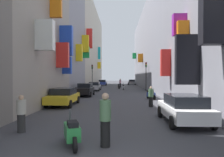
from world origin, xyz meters
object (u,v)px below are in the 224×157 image
Objects in this scene: scooter_blue at (151,95)px; pedestrian_crossing at (120,83)px; traffic_light_far_corner at (92,72)px; parked_car_silver at (94,86)px; parked_car_grey at (132,82)px; pedestrian_mid_street at (105,120)px; parked_car_yellow at (63,96)px; parked_car_white at (184,108)px; scooter_silver at (123,87)px; parked_car_black at (85,89)px; pedestrian_near_left at (21,114)px; parked_car_blue at (102,82)px; pedestrian_near_right at (151,97)px; traffic_light_near_corner at (146,71)px; scooter_green at (72,132)px; scooter_black at (119,86)px.

pedestrian_crossing is at bearing 97.98° from scooter_blue.
parked_car_silver is at bearing -79.04° from traffic_light_far_corner.
parked_car_grey is 2.32× the size of scooter_blue.
pedestrian_mid_street is at bearing -94.43° from parked_car_grey.
parked_car_yellow is at bearing -101.24° from parked_car_grey.
parked_car_white is 0.94× the size of traffic_light_far_corner.
parked_car_black is at bearing -113.57° from scooter_silver.
parked_car_black is at bearing 89.74° from pedestrian_near_left.
parked_car_white is 1.04× the size of parked_car_grey.
pedestrian_crossing is (4.17, 18.14, 0.10)m from parked_car_black.
parked_car_yellow is 7.95m from pedestrian_near_left.
pedestrian_mid_street is at bearing -82.40° from parked_car_silver.
traffic_light_far_corner is at bearing -93.88° from parked_car_blue.
pedestrian_near_right is (6.32, -17.17, 0.04)m from parked_car_silver.
pedestrian_mid_street is 0.40× the size of traffic_light_near_corner.
pedestrian_mid_street is at bearing -92.33° from scooter_silver.
scooter_green is 0.94× the size of scooter_black.
scooter_green is at bearing -95.76° from parked_car_grey.
pedestrian_near_right is (2.19, -26.49, -0.12)m from pedestrian_crossing.
pedestrian_near_left is at bearing -164.82° from parked_car_white.
pedestrian_near_right reaches higher than scooter_blue.
parked_car_white is at bearing -92.57° from traffic_light_near_corner.
pedestrian_mid_street is 26.70m from traffic_light_near_corner.
parked_car_white is 2.69× the size of pedestrian_near_left.
scooter_silver is 7.49m from pedestrian_crossing.
scooter_blue is 14.02m from scooter_silver.
pedestrian_near_left is 9.74m from pedestrian_near_right.
parked_car_yellow is 2.52× the size of scooter_blue.
scooter_black is 1.12× the size of pedestrian_mid_street.
parked_car_silver is at bearing 88.33° from parked_car_yellow.
scooter_black is (-3.22, 16.81, 0.00)m from scooter_blue.
parked_car_silver is 2.37× the size of pedestrian_crossing.
parked_car_white is 2.70× the size of pedestrian_near_right.
parked_car_white is 24.52m from scooter_silver.
scooter_silver is 1.16× the size of pedestrian_near_left.
scooter_black is 31.02m from pedestrian_mid_street.
parked_car_white is 29.13m from traffic_light_far_corner.
traffic_light_far_corner reaches higher than parked_car_silver.
scooter_black is at bearing -93.09° from pedestrian_crossing.
parked_car_yellow is at bearing -90.50° from parked_car_blue.
parked_car_black is (-7.16, 13.71, 0.04)m from parked_car_white.
traffic_light_far_corner is (-4.52, 31.48, 2.10)m from pedestrian_mid_street.
traffic_light_near_corner is at bearing 79.92° from pedestrian_mid_street.
traffic_light_near_corner reaches higher than scooter_black.
pedestrian_near_right reaches higher than scooter_silver.
pedestrian_crossing is (4.32, -8.57, 0.14)m from parked_car_blue.
parked_car_blue is (-0.15, 26.70, -0.04)m from parked_car_black.
scooter_blue is (-0.11, -34.18, -0.27)m from parked_car_grey.
parked_car_yellow is 0.97× the size of traffic_light_near_corner.
scooter_blue is at bearing 60.09° from pedestrian_near_left.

